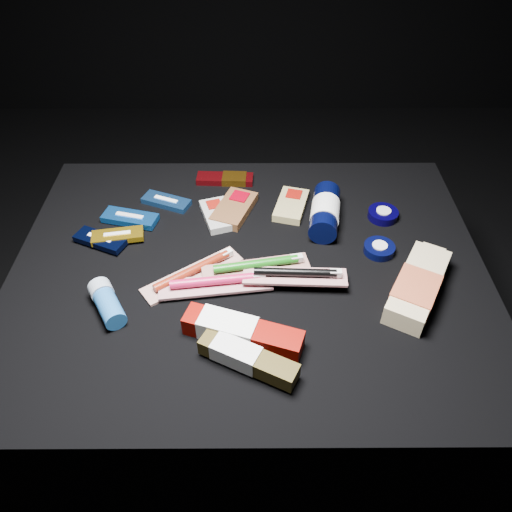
{
  "coord_description": "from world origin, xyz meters",
  "views": [
    {
      "loc": [
        0.01,
        -0.74,
        1.12
      ],
      "look_at": [
        0.01,
        0.01,
        0.42
      ],
      "focal_mm": 35.0,
      "sensor_mm": 36.0,
      "label": 1
    }
  ],
  "objects_px": {
    "bodywash_bottle": "(417,287)",
    "lotion_bottle": "(325,212)",
    "toothpaste_carton_red": "(237,331)",
    "deodorant_stick": "(107,303)"
  },
  "relations": [
    {
      "from": "toothpaste_carton_red",
      "to": "deodorant_stick",
      "type": "bearing_deg",
      "value": -176.71
    },
    {
      "from": "bodywash_bottle",
      "to": "deodorant_stick",
      "type": "distance_m",
      "value": 0.59
    },
    {
      "from": "bodywash_bottle",
      "to": "toothpaste_carton_red",
      "type": "bearing_deg",
      "value": -134.17
    },
    {
      "from": "lotion_bottle",
      "to": "bodywash_bottle",
      "type": "height_order",
      "value": "lotion_bottle"
    },
    {
      "from": "deodorant_stick",
      "to": "toothpaste_carton_red",
      "type": "bearing_deg",
      "value": -45.56
    },
    {
      "from": "lotion_bottle",
      "to": "deodorant_stick",
      "type": "height_order",
      "value": "lotion_bottle"
    },
    {
      "from": "lotion_bottle",
      "to": "deodorant_stick",
      "type": "bearing_deg",
      "value": -139.07
    },
    {
      "from": "lotion_bottle",
      "to": "toothpaste_carton_red",
      "type": "relative_size",
      "value": 0.92
    },
    {
      "from": "bodywash_bottle",
      "to": "toothpaste_carton_red",
      "type": "distance_m",
      "value": 0.36
    },
    {
      "from": "bodywash_bottle",
      "to": "lotion_bottle",
      "type": "bearing_deg",
      "value": 153.7
    }
  ]
}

